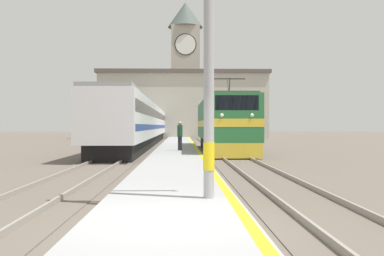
{
  "coord_description": "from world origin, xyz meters",
  "views": [
    {
      "loc": [
        0.2,
        -7.62,
        1.82
      ],
      "look_at": [
        1.12,
        27.86,
        1.64
      ],
      "focal_mm": 42.0,
      "sensor_mm": 36.0,
      "label": 1
    }
  ],
  "objects_px": {
    "catenary_mast": "(214,5)",
    "person_on_platform": "(180,135)",
    "locomotive_train": "(223,124)",
    "clock_tower": "(185,64)",
    "passenger_train": "(147,123)"
  },
  "relations": [
    {
      "from": "catenary_mast",
      "to": "person_on_platform",
      "type": "distance_m",
      "value": 18.98
    },
    {
      "from": "locomotive_train",
      "to": "clock_tower",
      "type": "xyz_separation_m",
      "value": [
        -2.11,
        47.44,
        10.75
      ]
    },
    {
      "from": "clock_tower",
      "to": "passenger_train",
      "type": "bearing_deg",
      "value": -98.14
    },
    {
      "from": "catenary_mast",
      "to": "clock_tower",
      "type": "relative_size",
      "value": 0.35
    },
    {
      "from": "person_on_platform",
      "to": "passenger_train",
      "type": "bearing_deg",
      "value": 100.38
    },
    {
      "from": "passenger_train",
      "to": "clock_tower",
      "type": "xyz_separation_m",
      "value": [
        4.46,
        31.15,
        10.6
      ]
    },
    {
      "from": "passenger_train",
      "to": "clock_tower",
      "type": "bearing_deg",
      "value": 81.86
    },
    {
      "from": "locomotive_train",
      "to": "clock_tower",
      "type": "distance_m",
      "value": 48.69
    },
    {
      "from": "locomotive_train",
      "to": "passenger_train",
      "type": "xyz_separation_m",
      "value": [
        -6.57,
        16.29,
        0.16
      ]
    },
    {
      "from": "locomotive_train",
      "to": "catenary_mast",
      "type": "bearing_deg",
      "value": -95.9
    },
    {
      "from": "locomotive_train",
      "to": "passenger_train",
      "type": "relative_size",
      "value": 0.29
    },
    {
      "from": "locomotive_train",
      "to": "passenger_train",
      "type": "height_order",
      "value": "locomotive_train"
    },
    {
      "from": "locomotive_train",
      "to": "clock_tower",
      "type": "relative_size",
      "value": 0.68
    },
    {
      "from": "passenger_train",
      "to": "catenary_mast",
      "type": "bearing_deg",
      "value": -83.54
    },
    {
      "from": "locomotive_train",
      "to": "catenary_mast",
      "type": "xyz_separation_m",
      "value": [
        -2.26,
        -21.82,
        2.48
      ]
    }
  ]
}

